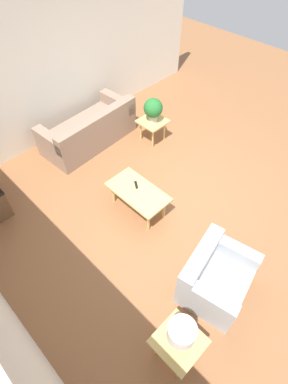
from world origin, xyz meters
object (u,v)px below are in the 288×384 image
Objects in this scene: side_table_lamp at (178,343)px; coffee_table at (138,193)px; table_lamp at (181,333)px; sofa at (90,131)px; armchair at (215,278)px; side_table_plant at (153,124)px; potted_plant at (153,109)px.

coffee_table is at bearing -32.80° from side_table_lamp.
side_table_lamp is 0.36m from table_lamp.
sofa is 3.81m from armchair.
side_table_plant is at bearing -53.41° from coffee_table.
coffee_table is at bearing 70.82° from sofa.
armchair reaches higher than side_table_lamp.
side_table_lamp is (-3.07, 2.78, 0.00)m from side_table_plant.
potted_plant reaches higher than table_lamp.
armchair is at bearing 74.06° from sofa.
potted_plant reaches higher than coffee_table.
potted_plant is at bearing -42.12° from table_lamp.
potted_plant is (1.14, -1.53, 0.36)m from coffee_table.
sofa is at bearing 66.45° from armchair.
coffee_table is 2.31m from side_table_lamp.
sofa reaches higher than armchair.
armchair is 2.24× the size of potted_plant.
armchair is at bearing 171.42° from coffee_table.
coffee_table is 1.99× the size of side_table_plant.
armchair reaches higher than side_table_plant.
side_table_lamp is at bearing 137.88° from potted_plant.
coffee_table is 1.99× the size of side_table_lamp.
table_lamp reaches higher than armchair.
coffee_table is (1.74, -0.26, 0.10)m from armchair.
armchair is at bearing -78.70° from side_table_lamp.
sofa is 4.13× the size of potted_plant.
armchair is 1.05× the size of coffee_table.
sofa is at bearing -24.70° from table_lamp.
potted_plant reaches higher than side_table_lamp.
side_table_lamp reaches higher than coffee_table.
side_table_lamp is (-3.92, 1.80, 0.11)m from sofa.
armchair is 1.01m from side_table_lamp.
potted_plant reaches higher than armchair.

